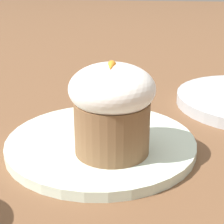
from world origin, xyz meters
name	(u,v)px	position (x,y,z in m)	size (l,w,h in m)	color
ground_plane	(101,147)	(0.00, 0.00, 0.00)	(4.00, 4.00, 0.00)	brown
dessert_plate	(101,143)	(0.00, 0.00, 0.01)	(0.24, 0.24, 0.01)	silver
carrot_cake	(112,107)	(0.03, 0.02, 0.07)	(0.10, 0.10, 0.11)	brown
spoon	(117,135)	(-0.01, 0.02, 0.02)	(0.14, 0.07, 0.01)	silver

